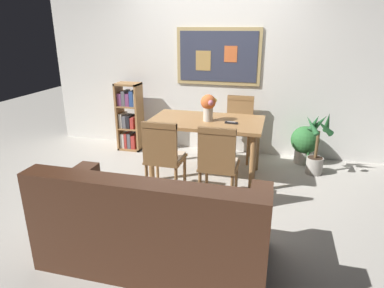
{
  "coord_description": "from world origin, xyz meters",
  "views": [
    {
      "loc": [
        0.98,
        -3.52,
        1.84
      ],
      "look_at": [
        0.12,
        -0.23,
        0.65
      ],
      "focal_mm": 31.31,
      "sensor_mm": 36.0,
      "label": 1
    }
  ],
  "objects_px": {
    "flower_vase": "(208,105)",
    "tv_remote": "(231,123)",
    "leather_couch": "(154,228)",
    "potted_ivy": "(305,143)",
    "dining_chair_near_right": "(218,160)",
    "bookshelf": "(130,118)",
    "dining_table": "(206,128)",
    "potted_palm": "(317,148)",
    "dining_chair_far_right": "(239,123)",
    "dining_chair_near_left": "(163,153)"
  },
  "relations": [
    {
      "from": "dining_table",
      "to": "dining_chair_near_left",
      "type": "distance_m",
      "value": 0.8
    },
    {
      "from": "dining_chair_far_right",
      "to": "dining_table",
      "type": "bearing_deg",
      "value": -114.18
    },
    {
      "from": "bookshelf",
      "to": "flower_vase",
      "type": "xyz_separation_m",
      "value": [
        1.4,
        -0.72,
        0.44
      ]
    },
    {
      "from": "dining_chair_near_left",
      "to": "bookshelf",
      "type": "height_order",
      "value": "bookshelf"
    },
    {
      "from": "dining_chair_near_left",
      "to": "flower_vase",
      "type": "xyz_separation_m",
      "value": [
        0.35,
        0.69,
        0.41
      ]
    },
    {
      "from": "potted_palm",
      "to": "tv_remote",
      "type": "xyz_separation_m",
      "value": [
        -1.05,
        -0.49,
        0.39
      ]
    },
    {
      "from": "dining_table",
      "to": "potted_palm",
      "type": "relative_size",
      "value": 1.62
    },
    {
      "from": "leather_couch",
      "to": "potted_ivy",
      "type": "relative_size",
      "value": 2.94
    },
    {
      "from": "dining_chair_near_left",
      "to": "dining_chair_far_right",
      "type": "distance_m",
      "value": 1.58
    },
    {
      "from": "dining_chair_near_left",
      "to": "dining_chair_far_right",
      "type": "height_order",
      "value": "same"
    },
    {
      "from": "dining_table",
      "to": "potted_ivy",
      "type": "relative_size",
      "value": 2.29
    },
    {
      "from": "dining_chair_near_left",
      "to": "dining_chair_far_right",
      "type": "xyz_separation_m",
      "value": [
        0.64,
        1.44,
        0.0
      ]
    },
    {
      "from": "dining_chair_near_right",
      "to": "dining_table",
      "type": "bearing_deg",
      "value": 111.14
    },
    {
      "from": "bookshelf",
      "to": "tv_remote",
      "type": "relative_size",
      "value": 6.58
    },
    {
      "from": "dining_chair_near_right",
      "to": "potted_palm",
      "type": "distance_m",
      "value": 1.6
    },
    {
      "from": "dining_chair_near_right",
      "to": "bookshelf",
      "type": "relative_size",
      "value": 0.87
    },
    {
      "from": "dining_chair_near_left",
      "to": "bookshelf",
      "type": "distance_m",
      "value": 1.75
    },
    {
      "from": "dining_table",
      "to": "potted_palm",
      "type": "xyz_separation_m",
      "value": [
        1.38,
        0.4,
        -0.28
      ]
    },
    {
      "from": "dining_table",
      "to": "bookshelf",
      "type": "distance_m",
      "value": 1.53
    },
    {
      "from": "dining_chair_near_left",
      "to": "potted_palm",
      "type": "height_order",
      "value": "dining_chair_near_left"
    },
    {
      "from": "dining_chair_near_left",
      "to": "tv_remote",
      "type": "xyz_separation_m",
      "value": [
        0.65,
        0.63,
        0.22
      ]
    },
    {
      "from": "tv_remote",
      "to": "bookshelf",
      "type": "bearing_deg",
      "value": 155.57
    },
    {
      "from": "dining_chair_far_right",
      "to": "bookshelf",
      "type": "xyz_separation_m",
      "value": [
        -1.69,
        -0.04,
        -0.03
      ]
    },
    {
      "from": "dining_chair_far_right",
      "to": "dining_chair_near_right",
      "type": "bearing_deg",
      "value": -91.18
    },
    {
      "from": "leather_couch",
      "to": "bookshelf",
      "type": "distance_m",
      "value": 2.81
    },
    {
      "from": "dining_chair_near_left",
      "to": "potted_palm",
      "type": "distance_m",
      "value": 2.04
    },
    {
      "from": "leather_couch",
      "to": "dining_chair_near_left",
      "type": "bearing_deg",
      "value": 105.34
    },
    {
      "from": "dining_table",
      "to": "potted_ivy",
      "type": "bearing_deg",
      "value": 31.14
    },
    {
      "from": "dining_chair_far_right",
      "to": "dining_chair_near_right",
      "type": "height_order",
      "value": "same"
    },
    {
      "from": "bookshelf",
      "to": "potted_palm",
      "type": "bearing_deg",
      "value": -5.83
    },
    {
      "from": "dining_table",
      "to": "dining_chair_near_left",
      "type": "relative_size",
      "value": 1.54
    },
    {
      "from": "dining_table",
      "to": "dining_chair_far_right",
      "type": "xyz_separation_m",
      "value": [
        0.32,
        0.72,
        -0.1
      ]
    },
    {
      "from": "dining_chair_near_left",
      "to": "dining_chair_near_right",
      "type": "bearing_deg",
      "value": -3.58
    },
    {
      "from": "flower_vase",
      "to": "tv_remote",
      "type": "height_order",
      "value": "flower_vase"
    },
    {
      "from": "potted_ivy",
      "to": "dining_chair_near_left",
      "type": "bearing_deg",
      "value": -136.83
    },
    {
      "from": "potted_palm",
      "to": "flower_vase",
      "type": "height_order",
      "value": "flower_vase"
    },
    {
      "from": "dining_table",
      "to": "potted_ivy",
      "type": "distance_m",
      "value": 1.51
    },
    {
      "from": "dining_table",
      "to": "dining_chair_far_right",
      "type": "height_order",
      "value": "dining_chair_far_right"
    },
    {
      "from": "dining_chair_far_right",
      "to": "dining_chair_near_right",
      "type": "relative_size",
      "value": 1.0
    },
    {
      "from": "leather_couch",
      "to": "tv_remote",
      "type": "relative_size",
      "value": 11.33
    },
    {
      "from": "dining_chair_far_right",
      "to": "leather_couch",
      "type": "xyz_separation_m",
      "value": [
        -0.35,
        -2.5,
        -0.22
      ]
    },
    {
      "from": "tv_remote",
      "to": "dining_chair_near_left",
      "type": "bearing_deg",
      "value": -135.59
    },
    {
      "from": "potted_ivy",
      "to": "tv_remote",
      "type": "distance_m",
      "value": 1.34
    },
    {
      "from": "dining_table",
      "to": "flower_vase",
      "type": "relative_size",
      "value": 4.29
    },
    {
      "from": "leather_couch",
      "to": "bookshelf",
      "type": "xyz_separation_m",
      "value": [
        -1.34,
        2.46,
        0.19
      ]
    },
    {
      "from": "potted_ivy",
      "to": "flower_vase",
      "type": "distance_m",
      "value": 1.6
    },
    {
      "from": "flower_vase",
      "to": "dining_chair_far_right",
      "type": "bearing_deg",
      "value": 68.74
    },
    {
      "from": "dining_table",
      "to": "potted_palm",
      "type": "height_order",
      "value": "potted_palm"
    },
    {
      "from": "dining_chair_near_left",
      "to": "tv_remote",
      "type": "distance_m",
      "value": 0.93
    },
    {
      "from": "dining_chair_far_right",
      "to": "leather_couch",
      "type": "bearing_deg",
      "value": -98.05
    }
  ]
}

